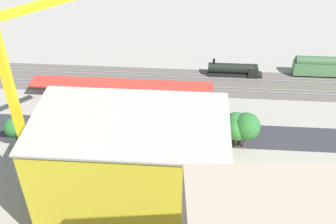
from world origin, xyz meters
name	(u,v)px	position (x,y,z in m)	size (l,w,h in m)	color
ground_plane	(149,122)	(0.00, 0.00, 0.00)	(186.08, 186.08, 0.00)	gray
rail_bed	(152,81)	(0.00, -19.40, 0.00)	(116.30, 14.24, 0.01)	#5B544C
street_asphalt	(149,132)	(0.00, 3.71, 0.00)	(116.30, 9.00, 0.01)	#2D2D33
track_rails	(152,80)	(0.00, -19.40, 0.18)	(116.07, 15.33, 0.12)	#9E9EA8
platform_canopy_near	(121,85)	(7.83, -11.32, 3.89)	(49.23, 8.56, 4.10)	#B73328
locomotive	(235,70)	(-24.03, -22.52, 1.86)	(15.78, 3.87, 5.25)	black
passenger_coach	(323,66)	(-49.37, -22.52, 3.28)	(16.95, 4.12, 6.23)	black
parked_car_0	(212,121)	(-15.55, 0.12, 0.73)	(4.94, 2.30, 1.65)	black
parked_car_1	(184,120)	(-8.58, -0.10, 0.73)	(4.50, 2.05, 1.63)	black
parked_car_2	(160,120)	(-2.73, -0.07, 0.78)	(4.72, 1.94, 1.76)	black
parked_car_3	(133,121)	(4.02, 0.55, 0.74)	(4.23, 2.28, 1.65)	black
construction_building	(132,169)	(1.64, 27.22, 10.62)	(33.05, 18.68, 21.24)	yellow
construction_roof_slab	(129,122)	(1.64, 27.22, 21.44)	(33.65, 19.28, 0.40)	#ADA89E
tower_crane	(23,99)	(20.48, 22.57, 22.86)	(19.82, 17.81, 39.25)	gray
box_truck_0	(185,148)	(-8.65, 11.34, 1.70)	(9.93, 2.71, 3.48)	black
box_truck_1	(113,152)	(7.58, 12.65, 1.61)	(8.66, 3.08, 3.29)	black
street_tree_0	(246,127)	(-22.30, 8.90, 5.95)	(6.39, 6.39, 9.16)	brown
street_tree_1	(239,125)	(-20.73, 8.05, 5.66)	(4.97, 4.97, 8.18)	brown
street_tree_2	(236,124)	(-20.27, 7.87, 5.84)	(5.47, 5.47, 8.60)	brown
street_tree_3	(238,129)	(-20.47, 8.93, 5.35)	(5.45, 5.45, 8.09)	brown
street_tree_4	(14,128)	(30.34, 8.46, 5.00)	(4.57, 4.57, 7.30)	brown
traffic_light	(221,130)	(-16.84, 8.65, 4.83)	(0.50, 0.36, 7.39)	#333333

